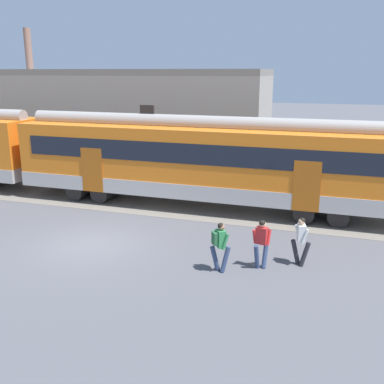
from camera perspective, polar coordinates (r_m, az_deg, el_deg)
The scene contains 6 objects.
ground_plane at distance 17.40m, azimuth -12.59°, elevation -6.44°, with size 160.00×160.00×0.00m, color #515156.
track_bed at distance 26.85m, azimuth -21.86°, elevation 0.49°, with size 80.00×4.40×0.01m, color slate.
pedestrian_green at distance 14.42m, azimuth 3.55°, elevation -6.47°, with size 0.71×0.51×1.67m.
pedestrian_red at distance 14.83m, azimuth 8.82°, elevation -6.11°, with size 0.60×0.61×1.67m.
pedestrian_white at distance 15.30m, azimuth 13.68°, elevation -5.69°, with size 0.69×0.54×1.67m.
background_building at distance 31.85m, azimuth -10.16°, elevation 9.34°, with size 21.22×5.00×9.20m.
Camera 1 is at (8.56, -13.78, 6.29)m, focal length 42.00 mm.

